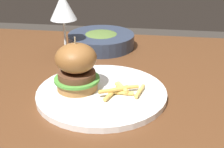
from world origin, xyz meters
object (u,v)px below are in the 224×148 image
at_px(main_plate, 102,93).
at_px(burger_sandwich, 76,67).
at_px(wine_glass, 63,9).
at_px(soup_bowl, 101,40).

relative_size(main_plate, burger_sandwich, 2.38).
xyz_separation_m(burger_sandwich, wine_glass, (-0.10, 0.24, 0.08)).
relative_size(wine_glass, soup_bowl, 0.87).
xyz_separation_m(main_plate, wine_glass, (-0.16, 0.24, 0.14)).
height_order(wine_glass, soup_bowl, wine_glass).
relative_size(burger_sandwich, soup_bowl, 0.59).
bearing_deg(soup_bowl, main_plate, -79.73).
bearing_deg(soup_bowl, burger_sandwich, -89.74).
bearing_deg(burger_sandwich, wine_glass, 111.94).
xyz_separation_m(main_plate, burger_sandwich, (-0.06, 0.00, 0.06)).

